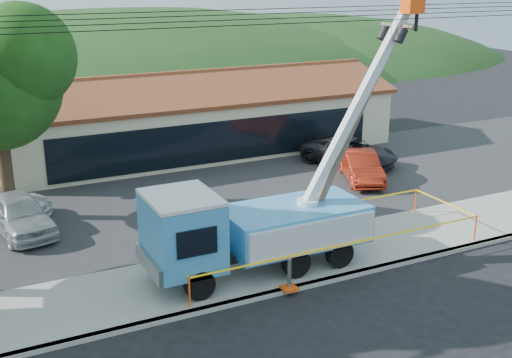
{
  "coord_description": "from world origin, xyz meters",
  "views": [
    {
      "loc": [
        -8.94,
        -14.29,
        9.96
      ],
      "look_at": [
        0.6,
        5.0,
        3.0
      ],
      "focal_mm": 45.0,
      "sensor_mm": 36.0,
      "label": 1
    }
  ],
  "objects": [
    {
      "name": "caution_tape",
      "position": [
        2.83,
        4.09,
        0.91
      ],
      "size": [
        11.68,
        3.54,
        1.02
      ],
      "color": "#FF4D0D",
      "rests_on": "ground"
    },
    {
      "name": "strip_mall",
      "position": [
        4.0,
        19.98,
        1.88
      ],
      "size": [
        22.5,
        8.53,
        4.67
      ],
      "color": "beige",
      "rests_on": "ground"
    },
    {
      "name": "car_silver",
      "position": [
        -6.85,
        11.02,
        0.0
      ],
      "size": [
        2.67,
        4.88,
        1.58
      ],
      "primitive_type": "imported",
      "rotation": [
        0.0,
        0.0,
        0.18
      ],
      "color": "#A3A7AA",
      "rests_on": "ground"
    },
    {
      "name": "curb",
      "position": [
        0.0,
        2.1,
        0.07
      ],
      "size": [
        60.0,
        0.25,
        0.15
      ],
      "primitive_type": "cube",
      "color": "gray",
      "rests_on": "ground"
    },
    {
      "name": "sidewalk",
      "position": [
        0.0,
        4.0,
        0.07
      ],
      "size": [
        60.0,
        4.0,
        0.15
      ],
      "primitive_type": "cube",
      "color": "gray",
      "rests_on": "ground"
    },
    {
      "name": "leaning_pole",
      "position": [
        3.93,
        3.94,
        4.96
      ],
      "size": [
        4.55,
        1.7,
        8.86
      ],
      "color": "brown",
      "rests_on": "ground"
    },
    {
      "name": "car_dark",
      "position": [
        10.21,
        13.15,
        0.0
      ],
      "size": [
        4.63,
        5.68,
        1.44
      ],
      "primitive_type": "imported",
      "rotation": [
        0.0,
        0.0,
        0.52
      ],
      "color": "black",
      "rests_on": "ground"
    },
    {
      "name": "hill_east",
      "position": [
        30.0,
        55.0,
        0.0
      ],
      "size": [
        72.8,
        52.0,
        26.0
      ],
      "primitive_type": "ellipsoid",
      "color": "#1B3A15",
      "rests_on": "ground"
    },
    {
      "name": "ground",
      "position": [
        0.0,
        0.0,
        0.0
      ],
      "size": [
        120.0,
        120.0,
        0.0
      ],
      "primitive_type": "plane",
      "color": "black",
      "rests_on": "ground"
    },
    {
      "name": "car_red",
      "position": [
        9.12,
        10.56,
        0.0
      ],
      "size": [
        3.07,
        4.63,
        1.44
      ],
      "primitive_type": "imported",
      "rotation": [
        0.0,
        0.0,
        -0.39
      ],
      "color": "maroon",
      "rests_on": "ground"
    },
    {
      "name": "hill_center",
      "position": [
        10.0,
        55.0,
        0.0
      ],
      "size": [
        89.6,
        64.0,
        32.0
      ],
      "primitive_type": "ellipsoid",
      "color": "#1B3A15",
      "rests_on": "ground"
    },
    {
      "name": "parking_lot",
      "position": [
        0.0,
        12.0,
        0.05
      ],
      "size": [
        60.0,
        12.0,
        0.1
      ],
      "primitive_type": "cube",
      "color": "#28282B",
      "rests_on": "ground"
    },
    {
      "name": "utility_truck",
      "position": [
        -0.15,
        3.81,
        1.82
      ],
      "size": [
        10.04,
        4.18,
        8.99
      ],
      "color": "black",
      "rests_on": "ground"
    }
  ]
}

